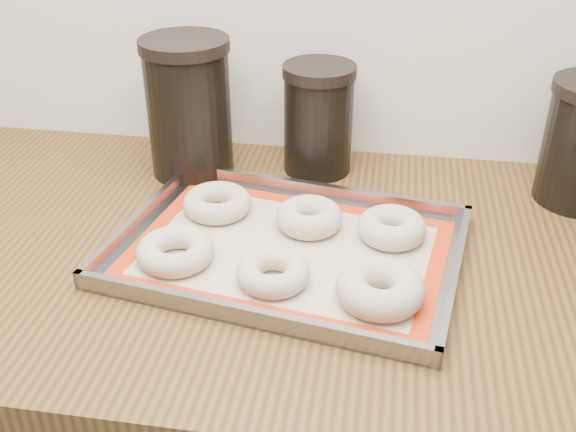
% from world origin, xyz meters
% --- Properties ---
extents(countertop, '(3.06, 0.68, 0.04)m').
position_xyz_m(countertop, '(0.00, 1.68, 0.88)').
color(countertop, brown).
rests_on(countertop, cabinet).
extents(baking_tray, '(0.51, 0.40, 0.03)m').
position_xyz_m(baking_tray, '(-0.17, 1.66, 0.91)').
color(baking_tray, gray).
rests_on(baking_tray, countertop).
extents(baking_mat, '(0.46, 0.35, 0.00)m').
position_xyz_m(baking_mat, '(-0.17, 1.66, 0.90)').
color(baking_mat, '#C6B793').
rests_on(baking_mat, baking_tray).
extents(bagel_front_left, '(0.11, 0.11, 0.03)m').
position_xyz_m(bagel_front_left, '(-0.31, 1.61, 0.92)').
color(bagel_front_left, '#C3B597').
rests_on(bagel_front_left, baking_mat).
extents(bagel_front_mid, '(0.10, 0.10, 0.03)m').
position_xyz_m(bagel_front_mid, '(-0.18, 1.58, 0.92)').
color(bagel_front_mid, '#C3B597').
rests_on(bagel_front_mid, baking_mat).
extents(bagel_front_right, '(0.13, 0.13, 0.04)m').
position_xyz_m(bagel_front_right, '(-0.04, 1.56, 0.92)').
color(bagel_front_right, '#C3B597').
rests_on(bagel_front_right, baking_mat).
extents(bagel_back_left, '(0.12, 0.12, 0.03)m').
position_xyz_m(bagel_back_left, '(-0.29, 1.74, 0.92)').
color(bagel_back_left, '#C3B597').
rests_on(bagel_back_left, baking_mat).
extents(bagel_back_mid, '(0.11, 0.11, 0.04)m').
position_xyz_m(bagel_back_mid, '(-0.15, 1.72, 0.92)').
color(bagel_back_mid, '#C3B597').
rests_on(bagel_back_mid, baking_mat).
extents(bagel_back_right, '(0.12, 0.12, 0.04)m').
position_xyz_m(bagel_back_right, '(-0.03, 1.71, 0.92)').
color(bagel_back_right, '#C3B597').
rests_on(bagel_back_right, baking_mat).
extents(canister_left, '(0.14, 0.14, 0.23)m').
position_xyz_m(canister_left, '(-0.37, 1.88, 1.01)').
color(canister_left, black).
rests_on(canister_left, countertop).
extents(canister_mid, '(0.12, 0.12, 0.18)m').
position_xyz_m(canister_mid, '(-0.16, 1.92, 0.99)').
color(canister_mid, black).
rests_on(canister_mid, countertop).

